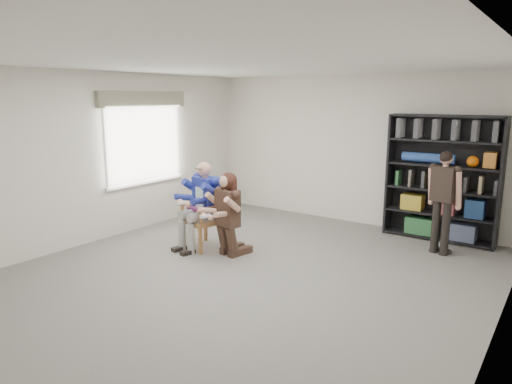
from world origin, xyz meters
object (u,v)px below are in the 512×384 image
Objects in this scene: standing_man at (443,203)px; seated_man at (202,205)px; bookshelf at (442,179)px; armchair at (203,215)px; kneeling_woman at (226,216)px.

seated_man is at bearing -133.69° from standing_man.
armchair is at bearing -138.68° from bookshelf.
standing_man reaches higher than armchair.
bookshelf is at bearing 60.41° from kneeling_woman.
kneeling_woman is at bearing -126.75° from standing_man.
armchair is 4.01m from bookshelf.
armchair is 0.60m from kneeling_woman.
seated_man is at bearing -138.68° from bookshelf.
kneeling_woman is (0.58, -0.12, 0.10)m from armchair.
seated_man is 3.99m from bookshelf.
standing_man is at bearing 42.00° from seated_man.
bookshelf is (2.98, 2.62, 0.51)m from armchair.
standing_man is at bearing 42.00° from armchair.
armchair is 0.84× the size of kneeling_woman.
seated_man is 0.60m from kneeling_woman.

